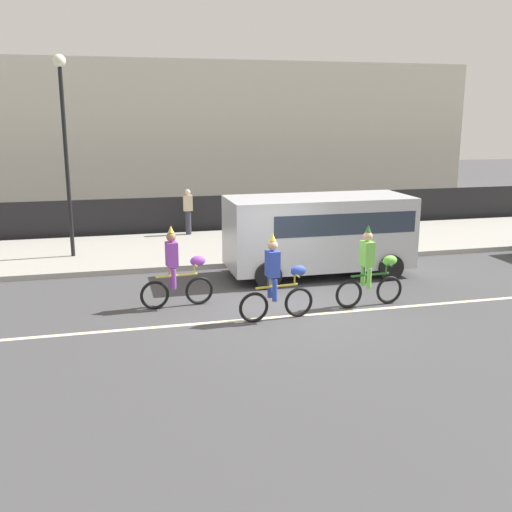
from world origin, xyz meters
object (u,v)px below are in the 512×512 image
parked_van_silver (321,229)px  pedestrian_onlooker (188,210)px  parade_cyclist_purple (177,272)px  street_lamp_post (64,127)px  parade_cyclist_cobalt (277,282)px  parade_cyclist_lime (371,271)px

parked_van_silver → pedestrian_onlooker: size_ratio=3.09×
parade_cyclist_purple → pedestrian_onlooker: (1.30, 7.78, 0.17)m
parked_van_silver → parade_cyclist_purple: bearing=-155.4°
street_lamp_post → parade_cyclist_cobalt: bearing=-55.7°
parked_van_silver → street_lamp_post: (-6.74, 3.35, 2.71)m
parade_cyclist_cobalt → parked_van_silver: bearing=56.6°
parade_cyclist_cobalt → parade_cyclist_lime: (2.35, 0.39, 0.00)m
parked_van_silver → pedestrian_onlooker: parked_van_silver is taller
parade_cyclist_purple → parade_cyclist_lime: size_ratio=1.00×
parade_cyclist_purple → parade_cyclist_lime: 4.45m
parade_cyclist_purple → parade_cyclist_cobalt: size_ratio=1.00×
parade_cyclist_lime → pedestrian_onlooker: parade_cyclist_lime is taller
parade_cyclist_purple → parked_van_silver: size_ratio=0.38×
parade_cyclist_purple → parked_van_silver: bearing=24.6°
pedestrian_onlooker → parade_cyclist_cobalt: bearing=-85.8°
parade_cyclist_lime → pedestrian_onlooker: size_ratio=1.19×
parade_cyclist_purple → street_lamp_post: bearing=116.0°
parade_cyclist_cobalt → street_lamp_post: bearing=124.3°
parade_cyclist_lime → pedestrian_onlooker: (-3.03, 8.79, 0.17)m
street_lamp_post → pedestrian_onlooker: 5.49m
parade_cyclist_cobalt → pedestrian_onlooker: bearing=94.2°
parade_cyclist_cobalt → street_lamp_post: (-4.55, 6.66, 3.15)m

